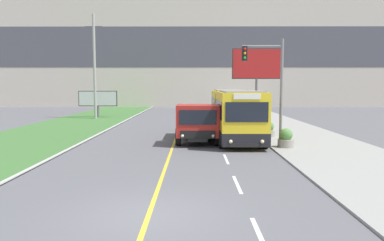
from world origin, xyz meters
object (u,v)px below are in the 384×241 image
(billboard_large, at_px, (257,66))
(planter_round_near, at_px, (286,139))
(city_bus, at_px, (234,113))
(car_distant, at_px, (226,115))
(traffic_light_mast, at_px, (270,79))
(planter_round_second, at_px, (268,130))
(utility_pole_far, at_px, (95,66))
(dump_truck, at_px, (197,123))
(billboard_small, at_px, (98,99))

(billboard_large, distance_m, planter_round_near, 18.68)
(city_bus, relative_size, car_distant, 2.85)
(traffic_light_mast, relative_size, planter_round_second, 5.71)
(city_bus, height_order, billboard_large, billboard_large)
(city_bus, xyz_separation_m, utility_pole_far, (-13.15, 13.98, 3.90))
(dump_truck, xyz_separation_m, utility_pole_far, (-10.62, 16.70, 4.31))
(dump_truck, xyz_separation_m, traffic_light_mast, (3.98, -1.95, 2.62))
(planter_round_second, bearing_deg, utility_pole_far, 136.88)
(utility_pole_far, xyz_separation_m, planter_round_near, (15.52, -18.80, -4.98))
(dump_truck, bearing_deg, planter_round_near, -23.19)
(traffic_light_mast, distance_m, planter_round_second, 5.42)
(city_bus, distance_m, traffic_light_mast, 5.37)
(traffic_light_mast, distance_m, billboard_large, 18.02)
(traffic_light_mast, xyz_separation_m, billboard_small, (-14.76, 20.33, -1.81))
(utility_pole_far, bearing_deg, billboard_large, -2.86)
(traffic_light_mast, bearing_deg, planter_round_near, -9.35)
(utility_pole_far, distance_m, planter_round_near, 24.88)
(traffic_light_mast, bearing_deg, billboard_large, 82.90)
(car_distant, relative_size, traffic_light_mast, 0.71)
(traffic_light_mast, bearing_deg, dump_truck, 153.95)
(city_bus, height_order, traffic_light_mast, traffic_light_mast)
(traffic_light_mast, xyz_separation_m, billboard_large, (2.22, 17.81, 1.66))
(city_bus, bearing_deg, car_distant, 88.04)
(billboard_large, xyz_separation_m, planter_round_second, (-1.42, -13.59, -4.95))
(billboard_small, xyz_separation_m, planter_round_second, (15.56, -16.10, -1.49))
(dump_truck, relative_size, traffic_light_mast, 1.05)
(planter_round_near, bearing_deg, planter_round_second, 91.46)
(planter_round_near, bearing_deg, billboard_small, 127.43)
(car_distant, distance_m, planter_round_second, 10.78)
(billboard_large, bearing_deg, car_distant, -138.12)
(billboard_large, xyz_separation_m, billboard_small, (-16.98, 2.52, -3.47))
(city_bus, bearing_deg, utility_pole_far, 133.26)
(utility_pole_far, relative_size, planter_round_near, 10.38)
(dump_truck, xyz_separation_m, billboard_large, (6.20, 15.86, 4.28))
(billboard_large, distance_m, billboard_small, 17.51)
(car_distant, bearing_deg, traffic_light_mast, -85.75)
(city_bus, xyz_separation_m, billboard_large, (3.67, 13.14, 3.88))
(billboard_small, bearing_deg, car_distant, -21.91)
(city_bus, height_order, utility_pole_far, utility_pole_far)
(car_distant, xyz_separation_m, utility_pole_far, (-13.50, 3.82, 4.83))
(car_distant, distance_m, billboard_small, 14.78)
(city_bus, height_order, dump_truck, city_bus)
(utility_pole_far, distance_m, billboard_small, 3.87)
(billboard_large, height_order, planter_round_near, billboard_large)
(dump_truck, height_order, planter_round_near, dump_truck)
(planter_round_near, bearing_deg, traffic_light_mast, 170.65)
(billboard_large, relative_size, planter_round_near, 6.93)
(dump_truck, bearing_deg, traffic_light_mast, -26.05)
(car_distant, height_order, utility_pole_far, utility_pole_far)
(dump_truck, distance_m, utility_pole_far, 20.26)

